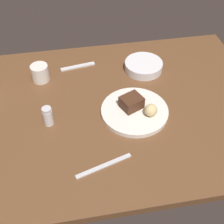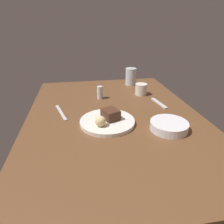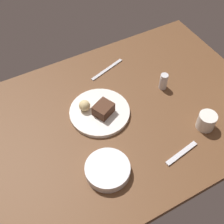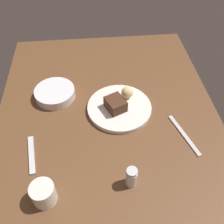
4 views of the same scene
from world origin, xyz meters
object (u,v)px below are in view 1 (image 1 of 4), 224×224
at_px(side_bowl, 144,66).
at_px(dessert_plate, 135,111).
at_px(dessert_spoon, 78,67).
at_px(butter_knife, 104,166).
at_px(salt_shaker, 48,116).
at_px(coffee_cup, 40,73).
at_px(chocolate_cake_slice, 131,102).
at_px(bread_roll, 151,110).

bearing_deg(side_bowl, dessert_plate, -111.12).
distance_m(dessert_spoon, butter_knife, 0.53).
bearing_deg(salt_shaker, dessert_spoon, 67.23).
relative_size(dessert_plate, butter_knife, 1.30).
height_order(dessert_plate, dessert_spoon, dessert_plate).
bearing_deg(salt_shaker, dessert_plate, -0.26).
distance_m(dessert_plate, coffee_cup, 0.42).
height_order(salt_shaker, side_bowl, salt_shaker).
height_order(coffee_cup, dessert_spoon, coffee_cup).
height_order(dessert_plate, butter_knife, dessert_plate).
xyz_separation_m(coffee_cup, dessert_spoon, (0.16, 0.06, -0.03)).
distance_m(chocolate_cake_slice, salt_shaker, 0.30).
bearing_deg(coffee_cup, dessert_plate, -37.44).
distance_m(dessert_plate, bread_roll, 0.07).
xyz_separation_m(dessert_plate, coffee_cup, (-0.34, 0.26, 0.03)).
distance_m(salt_shaker, butter_knife, 0.27).
height_order(dessert_plate, salt_shaker, salt_shaker).
xyz_separation_m(side_bowl, butter_knife, (-0.24, -0.46, -0.02)).
relative_size(bread_roll, dessert_spoon, 0.31).
bearing_deg(coffee_cup, side_bowl, -0.92).
relative_size(salt_shaker, butter_knife, 0.39).
xyz_separation_m(chocolate_cake_slice, side_bowl, (0.11, 0.23, -0.02)).
xyz_separation_m(chocolate_cake_slice, salt_shaker, (-0.30, -0.01, -0.00)).
xyz_separation_m(dessert_plate, side_bowl, (0.10, 0.25, 0.01)).
bearing_deg(dessert_spoon, chocolate_cake_slice, -69.53).
bearing_deg(dessert_spoon, butter_knife, -95.72).
relative_size(dessert_plate, salt_shaker, 3.30).
height_order(side_bowl, coffee_cup, coffee_cup).
bearing_deg(bread_roll, dessert_spoon, 123.01).
bearing_deg(butter_knife, dessert_plate, -141.48).
bearing_deg(side_bowl, salt_shaker, -148.59).
bearing_deg(side_bowl, bread_roll, -99.47).
xyz_separation_m(salt_shaker, side_bowl, (0.41, 0.25, -0.02)).
distance_m(side_bowl, coffee_cup, 0.43).
xyz_separation_m(chocolate_cake_slice, dessert_spoon, (-0.17, 0.30, -0.04)).
bearing_deg(dessert_spoon, coffee_cup, -168.82).
height_order(coffee_cup, butter_knife, coffee_cup).
xyz_separation_m(chocolate_cake_slice, butter_knife, (-0.14, -0.23, -0.04)).
distance_m(bread_roll, coffee_cup, 0.48).
xyz_separation_m(chocolate_cake_slice, bread_roll, (0.06, -0.05, 0.00)).
height_order(salt_shaker, butter_knife, salt_shaker).
bearing_deg(dessert_plate, coffee_cup, 142.56).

